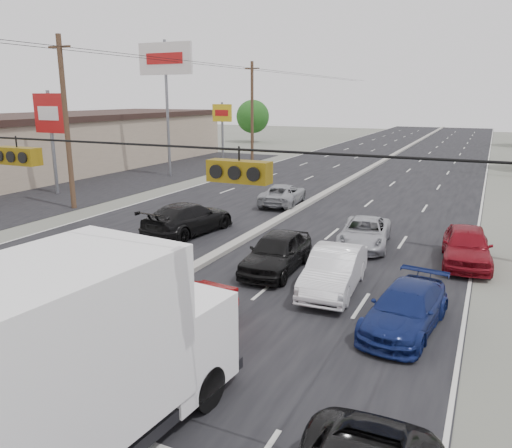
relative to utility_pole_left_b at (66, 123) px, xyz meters
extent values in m
plane|color=#606356|center=(12.50, -15.00, -5.11)|extent=(200.00, 200.00, 0.00)
cube|color=black|center=(12.50, 15.00, -5.11)|extent=(20.00, 160.00, 0.02)
cube|color=gray|center=(12.50, 15.00, -5.01)|extent=(0.50, 160.00, 0.20)
cube|color=tan|center=(-13.50, 10.00, -2.81)|extent=(12.00, 42.00, 4.60)
cube|color=black|center=(-4.50, 10.00, -5.11)|extent=(10.00, 42.00, 0.02)
cylinder|color=#422D1E|center=(0.00, 0.00, -0.11)|extent=(0.30, 0.30, 10.00)
cube|color=#422D1E|center=(0.00, 0.00, 4.19)|extent=(1.60, 0.12, 0.12)
cylinder|color=#422D1E|center=(0.00, 25.00, -0.11)|extent=(0.30, 0.30, 10.00)
cube|color=#422D1E|center=(0.00, 25.00, 4.19)|extent=(1.60, 0.12, 0.12)
cube|color=#72590C|center=(14.00, -15.00, 0.34)|extent=(1.05, 0.30, 0.35)
cube|color=#72590C|center=(19.00, -15.00, 0.34)|extent=(1.05, 0.30, 0.35)
cylinder|color=slate|center=(-4.50, 3.00, -1.61)|extent=(0.24, 0.24, 7.00)
cube|color=#B21414|center=(-4.50, 3.00, 0.39)|extent=(2.60, 0.25, 2.60)
cylinder|color=slate|center=(-2.00, 13.00, 0.39)|extent=(0.24, 0.24, 11.00)
cube|color=silver|center=(-2.00, 13.00, 4.44)|extent=(5.00, 0.25, 2.50)
cylinder|color=slate|center=(-3.50, 25.00, -2.11)|extent=(0.24, 0.24, 6.00)
cube|color=gold|center=(-3.50, 25.00, -0.21)|extent=(2.20, 0.25, 1.80)
cylinder|color=#382619|center=(-9.50, 45.00, -4.03)|extent=(0.28, 0.28, 2.16)
sphere|color=#1B4612|center=(-9.50, 45.00, -1.39)|extent=(4.80, 4.80, 4.80)
cube|color=black|center=(16.17, -16.28, -4.61)|extent=(3.24, 7.95, 0.28)
cube|color=white|center=(16.09, -17.16, -2.73)|extent=(3.26, 5.76, 3.10)
cube|color=white|center=(16.43, -13.47, -3.72)|extent=(2.84, 2.34, 1.99)
cylinder|color=black|center=(15.25, -13.64, -4.61)|extent=(0.42, 1.02, 1.00)
cylinder|color=black|center=(17.56, -13.85, -4.61)|extent=(0.42, 1.02, 1.00)
imported|color=#A0090C|center=(15.15, -11.11, -4.48)|extent=(1.74, 3.95, 1.26)
imported|color=black|center=(15.50, -5.07, -4.35)|extent=(1.96, 4.52, 1.52)
imported|color=silver|center=(18.10, -6.10, -4.36)|extent=(1.88, 4.62, 1.49)
imported|color=#A2A4AA|center=(17.82, -0.38, -4.48)|extent=(2.61, 4.75, 1.26)
imported|color=navy|center=(20.84, -8.12, -4.47)|extent=(2.29, 4.57, 1.27)
imported|color=maroon|center=(22.10, -1.07, -4.34)|extent=(2.23, 4.67, 1.54)
imported|color=black|center=(9.46, -1.93, -4.33)|extent=(2.85, 5.59, 1.55)
imported|color=#919498|center=(11.10, 6.36, -4.46)|extent=(2.71, 4.91, 1.30)
camera|label=1|loc=(22.61, -22.04, 1.51)|focal=35.00mm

